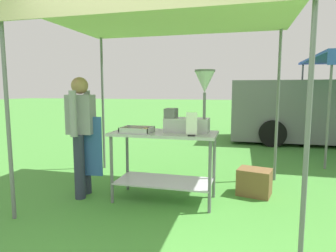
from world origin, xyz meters
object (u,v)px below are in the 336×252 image
supply_crate (254,182)px  donut_tray (138,131)px  stall_canopy (166,19)px  donut_cart (164,151)px  vendor (82,131)px  van_grey (336,111)px  menu_sign (192,126)px  donut_fryer (192,110)px

supply_crate → donut_tray: bearing=-157.3°
stall_canopy → donut_cart: 1.67m
vendor → van_grey: (4.54, 5.27, -0.03)m
donut_tray → vendor: 0.80m
donut_cart → stall_canopy: bearing=90.0°
stall_canopy → vendor: stall_canopy is taller
donut_cart → menu_sign: menu_sign is taller
stall_canopy → donut_tray: stall_canopy is taller
stall_canopy → van_grey: stall_canopy is taller
stall_canopy → van_grey: bearing=55.8°
donut_cart → donut_tray: donut_tray is taller
donut_cart → supply_crate: 1.34m
stall_canopy → donut_tray: size_ratio=8.31×
stall_canopy → donut_cart: (-0.00, -0.10, -1.67)m
vendor → van_grey: bearing=49.3°
donut_fryer → van_grey: same height
donut_tray → van_grey: size_ratio=0.07×
stall_canopy → vendor: 1.82m
menu_sign → supply_crate: (0.76, 0.72, -0.84)m
stall_canopy → supply_crate: (1.16, 0.39, -2.14)m
supply_crate → van_grey: 5.22m
van_grey → supply_crate: bearing=-116.0°
donut_fryer → supply_crate: (0.81, 0.41, -1.01)m
stall_canopy → vendor: size_ratio=1.98×
donut_fryer → menu_sign: (0.05, -0.31, -0.17)m
donut_cart → donut_fryer: bearing=12.7°
stall_canopy → donut_cart: size_ratio=2.38×
donut_cart → van_grey: van_grey is taller
donut_tray → supply_crate: size_ratio=0.77×
menu_sign → donut_fryer: bearing=99.8°
donut_tray → donut_fryer: bearing=17.2°
stall_canopy → donut_tray: 1.45m
donut_tray → vendor: (-0.80, 0.00, -0.03)m
supply_crate → van_grey: size_ratio=0.09×
menu_sign → van_grey: van_grey is taller
stall_canopy → donut_cart: bearing=-90.0°
stall_canopy → menu_sign: stall_canopy is taller
donut_tray → van_grey: van_grey is taller
donut_cart → vendor: bearing=-173.6°
donut_cart → menu_sign: (0.39, -0.23, 0.37)m
van_grey → donut_tray: bearing=-125.4°
donut_tray → donut_fryer: donut_fryer is taller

